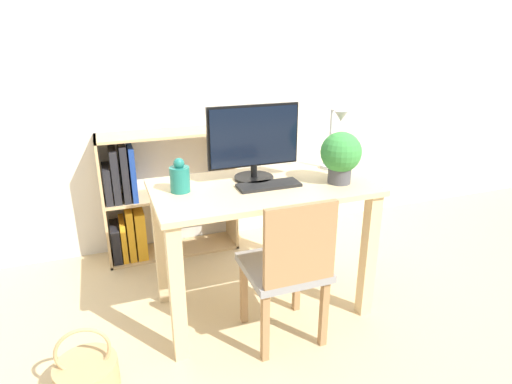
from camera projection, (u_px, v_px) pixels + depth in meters
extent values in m
plane|color=#CCB284|center=(262.00, 305.00, 2.58)|extent=(10.00, 10.00, 0.00)
cube|color=silver|center=(210.00, 68.00, 3.03)|extent=(8.00, 0.05, 2.60)
cube|color=#D8BC8C|center=(262.00, 187.00, 2.31)|extent=(1.18, 0.64, 0.03)
cube|color=#D8BC8C|center=(177.00, 294.00, 2.04)|extent=(0.07, 0.07, 0.74)
cube|color=#D8BC8C|center=(368.00, 256.00, 2.39)|extent=(0.07, 0.07, 0.74)
cube|color=#D8BC8C|center=(161.00, 245.00, 2.51)|extent=(0.07, 0.07, 0.74)
cube|color=#D8BC8C|center=(323.00, 219.00, 2.85)|extent=(0.07, 0.07, 0.74)
cylinder|color=black|center=(254.00, 178.00, 2.39)|extent=(0.22, 0.22, 0.02)
cylinder|color=black|center=(254.00, 170.00, 2.38)|extent=(0.04, 0.04, 0.07)
cube|color=black|center=(253.00, 136.00, 2.31)|extent=(0.52, 0.02, 0.34)
cube|color=black|center=(254.00, 136.00, 2.31)|extent=(0.49, 0.03, 0.31)
cube|color=black|center=(269.00, 185.00, 2.28)|extent=(0.34, 0.13, 0.02)
cylinder|color=#1E7266|center=(180.00, 179.00, 2.19)|extent=(0.10, 0.10, 0.13)
sphere|color=#1E7266|center=(179.00, 163.00, 2.16)|extent=(0.06, 0.06, 0.06)
cylinder|color=#B7B7BC|center=(329.00, 166.00, 2.59)|extent=(0.10, 0.10, 0.02)
cylinder|color=#B7B7BC|center=(331.00, 138.00, 2.52)|extent=(0.02, 0.02, 0.33)
cylinder|color=#B7B7BC|center=(337.00, 111.00, 2.42)|extent=(0.01, 0.10, 0.01)
cone|color=#B7B7BC|center=(341.00, 116.00, 2.38)|extent=(0.08, 0.08, 0.06)
cylinder|color=#4C4C51|center=(339.00, 175.00, 2.33)|extent=(0.13, 0.13, 0.08)
sphere|color=#388C3D|center=(341.00, 152.00, 2.28)|extent=(0.22, 0.22, 0.22)
cube|color=gray|center=(283.00, 267.00, 2.21)|extent=(0.40, 0.40, 0.04)
cube|color=#9E754C|center=(300.00, 245.00, 1.97)|extent=(0.36, 0.03, 0.40)
cube|color=#9E754C|center=(265.00, 327.00, 2.09)|extent=(0.04, 0.04, 0.39)
cube|color=#9E754C|center=(324.00, 313.00, 2.19)|extent=(0.04, 0.04, 0.39)
cube|color=#9E754C|center=(244.00, 292.00, 2.37)|extent=(0.04, 0.04, 0.39)
cube|color=#9E754C|center=(297.00, 281.00, 2.48)|extent=(0.04, 0.04, 0.39)
cube|color=tan|center=(103.00, 203.00, 2.91)|extent=(0.02, 0.28, 0.90)
cube|color=tan|center=(231.00, 187.00, 3.21)|extent=(0.02, 0.28, 0.90)
cube|color=tan|center=(174.00, 249.00, 3.22)|extent=(0.93, 0.28, 0.02)
cube|color=tan|center=(166.00, 134.00, 2.90)|extent=(0.93, 0.28, 0.02)
cube|color=tan|center=(170.00, 195.00, 3.06)|extent=(0.89, 0.28, 0.02)
cube|color=black|center=(116.00, 242.00, 3.04)|extent=(0.06, 0.24, 0.26)
cube|color=orange|center=(123.00, 238.00, 3.05)|extent=(0.04, 0.24, 0.29)
cube|color=orange|center=(130.00, 232.00, 3.05)|extent=(0.05, 0.24, 0.38)
cube|color=orange|center=(140.00, 232.00, 3.08)|extent=(0.07, 0.24, 0.35)
cube|color=black|center=(107.00, 184.00, 2.88)|extent=(0.05, 0.24, 0.25)
cube|color=black|center=(115.00, 175.00, 2.88)|extent=(0.05, 0.24, 0.37)
cube|color=black|center=(124.00, 172.00, 2.89)|extent=(0.04, 0.24, 0.39)
cube|color=navy|center=(132.00, 172.00, 2.91)|extent=(0.04, 0.24, 0.37)
cylinder|color=tan|center=(87.00, 378.00, 1.93)|extent=(0.28, 0.28, 0.16)
torus|color=tan|center=(83.00, 351.00, 1.88)|extent=(0.24, 0.02, 0.24)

